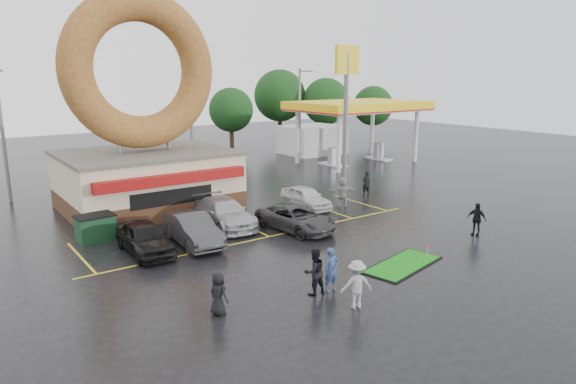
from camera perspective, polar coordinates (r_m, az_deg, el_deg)
ground at (r=24.84m, az=2.29°, el=-6.94°), size 120.00×120.00×0.00m
donut_shop at (r=33.59m, az=-15.66°, el=5.69°), size 10.20×8.70×13.50m
gas_station at (r=52.46m, az=5.52°, el=7.74°), size 12.30×13.65×5.90m
shell_sign at (r=40.92m, az=6.49°, el=11.41°), size 2.20×0.36×10.60m
streetlight_left at (r=38.71m, az=-29.16°, el=5.91°), size 0.40×2.21×9.00m
streetlight_mid at (r=43.54m, az=-10.66°, el=7.94°), size 0.40×2.21×9.00m
streetlight_right at (r=50.61m, az=1.36°, el=8.83°), size 0.40×2.21×9.00m
tree_far_a at (r=63.11m, az=4.23°, el=10.00°), size 5.60×5.60×8.00m
tree_far_b at (r=65.72m, az=9.43°, el=9.41°), size 4.90×4.90×7.00m
tree_far_c at (r=63.84m, az=-0.91°, el=10.65°), size 6.30×6.30×9.00m
tree_far_d at (r=57.96m, az=-6.35°, el=9.04°), size 4.90×4.90×7.00m
car_black at (r=25.68m, az=-15.65°, el=-4.94°), size 1.92×4.56×1.54m
car_dgrey at (r=26.47m, az=-10.53°, el=-4.09°), size 1.97×4.87×1.57m
car_silver at (r=29.29m, az=-7.09°, el=-2.31°), size 2.59×5.54×1.56m
car_grey at (r=28.34m, az=0.89°, el=-2.93°), size 2.92×5.20×1.37m
car_white at (r=33.03m, az=1.99°, el=-0.59°), size 1.79×4.17×1.40m
person_blue at (r=20.60m, az=4.86°, el=-8.60°), size 0.68×0.47×1.80m
person_blackjkt at (r=20.26m, az=2.93°, el=-8.83°), size 0.97×0.79×1.88m
person_hoodie at (r=19.30m, az=7.63°, el=-10.14°), size 1.37×1.12×1.85m
person_bystander at (r=18.85m, az=-7.76°, el=-11.14°), size 0.72×0.90×1.59m
person_cameraman at (r=29.23m, az=20.21°, el=-2.85°), size 0.65×1.11×1.77m
person_walker_near at (r=33.44m, az=6.07°, el=0.01°), size 1.90×1.33×1.97m
person_walker_far at (r=36.72m, az=8.68°, el=0.93°), size 0.75×0.62×1.76m
dumpster at (r=28.42m, az=-20.60°, el=-3.82°), size 1.87×1.31×1.30m
putting_green at (r=24.03m, az=12.63°, el=-7.87°), size 4.56×2.70×0.53m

